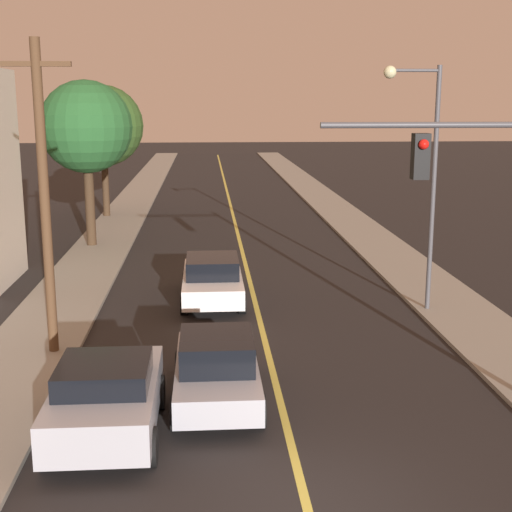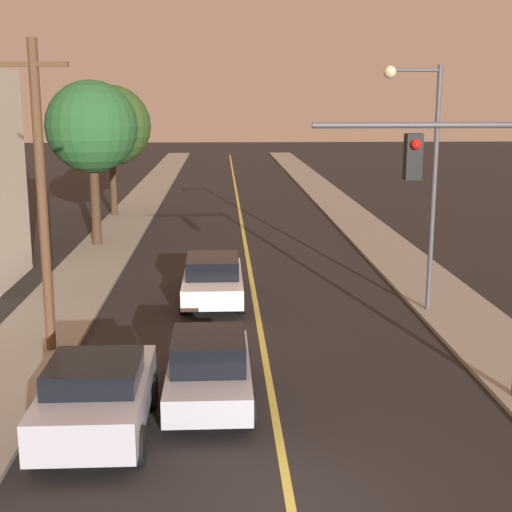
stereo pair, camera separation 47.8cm
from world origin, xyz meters
name	(u,v)px [view 1 (the left image)]	position (x,y,z in m)	size (l,w,h in m)	color
ground_plane	(307,509)	(0.00, 0.00, 0.00)	(200.00, 200.00, 0.00)	black
road_surface	(229,199)	(0.00, 36.00, 0.01)	(9.52, 80.00, 0.01)	black
sidewalk_left	(135,199)	(-6.01, 36.00, 0.06)	(2.50, 80.00, 0.12)	gray
sidewalk_right	(321,197)	(6.01, 36.00, 0.06)	(2.50, 80.00, 0.12)	gray
car_near_lane_front	(217,368)	(-1.33, 4.12, 0.77)	(1.84, 4.05, 1.52)	#A5A8B2
car_near_lane_second	(212,279)	(-1.33, 11.86, 0.75)	(1.95, 4.43, 1.48)	white
car_outer_lane_front	(106,397)	(-3.43, 2.71, 0.81)	(2.01, 3.84, 1.54)	#A5A8B2
traffic_signal_mast	(486,208)	(4.12, 3.88, 4.12)	(4.53, 0.42, 5.91)	#47474C
streetlamp_right	(422,157)	(4.74, 10.29, 4.66)	(1.67, 0.36, 7.10)	#47474C
utility_pole_left	(44,194)	(-5.36, 7.31, 4.06)	(1.60, 0.24, 7.55)	#513823
tree_left_near	(86,127)	(-6.47, 20.79, 5.14)	(3.88, 3.88, 6.99)	#3D2B1C
tree_left_far	(103,126)	(-6.88, 28.84, 4.92)	(4.27, 4.27, 6.95)	#3D2B1C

